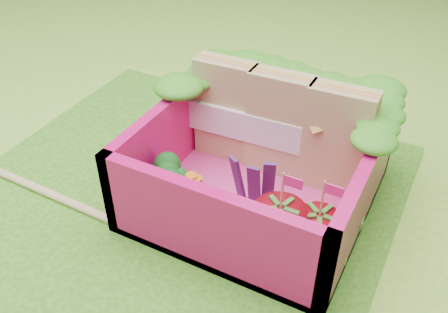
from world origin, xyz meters
name	(u,v)px	position (x,y,z in m)	size (l,w,h in m)	color
ground	(172,203)	(0.00, 0.00, 0.00)	(14.00, 14.00, 0.00)	#7ECE3A
placemat	(172,201)	(0.00, 0.00, 0.01)	(2.60, 2.60, 0.03)	#459321
bento_floor	(257,196)	(0.47, 0.25, 0.06)	(1.30, 1.30, 0.05)	#EB3C94
bento_box	(259,164)	(0.47, 0.25, 0.31)	(1.30, 1.30, 0.55)	#DD126A
lettuce_ruffle	(293,81)	(0.47, 0.72, 0.64)	(1.43, 0.77, 0.11)	#288317
sandwich_stack	(279,125)	(0.48, 0.53, 0.42)	(1.25, 0.24, 0.69)	tan
broccoli	(169,179)	(0.03, -0.06, 0.25)	(0.31, 0.31, 0.25)	#5E8D44
carrot_sticks	(195,193)	(0.20, -0.05, 0.21)	(0.10, 0.08, 0.26)	orange
purple_wedges	(254,185)	(0.51, 0.10, 0.27)	(0.24, 0.11, 0.38)	#421752
strawberry_left	(279,228)	(0.75, -0.10, 0.23)	(0.28, 0.28, 0.52)	red
strawberry_right	(317,231)	(0.94, -0.01, 0.21)	(0.23, 0.23, 0.47)	red
snap_peas	(306,233)	(0.86, 0.04, 0.11)	(0.64, 0.54, 0.05)	#63C23D
chopsticks	(2,173)	(-1.12, -0.32, 0.05)	(2.18, 0.10, 0.04)	#E5B97E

